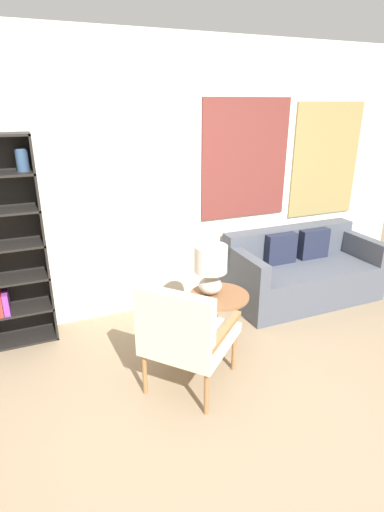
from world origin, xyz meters
The scene contains 6 objects.
ground_plane centered at (0.00, 0.00, 0.00)m, with size 14.00×14.00×0.00m, color #847056.
wall_back centered at (0.07, 2.03, 1.36)m, with size 6.40×0.08×2.70m.
armchair centered at (-0.22, 0.60, 0.52)m, with size 0.88×0.87×0.90m.
couch centered at (1.59, 1.60, 0.30)m, with size 1.65×0.81×0.76m.
side_table centered at (0.30, 1.07, 0.45)m, with size 0.53×0.53×0.51m.
table_lamp centered at (0.24, 1.13, 0.77)m, with size 0.29×0.29×0.45m.
Camera 1 is at (-1.14, -1.76, 2.09)m, focal length 28.00 mm.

